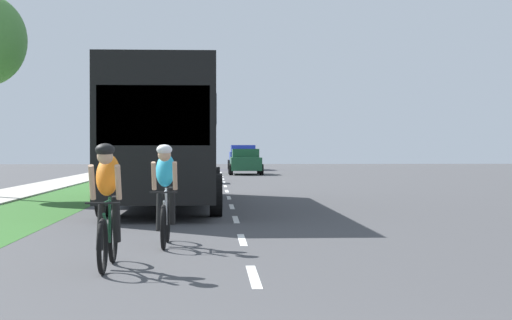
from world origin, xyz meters
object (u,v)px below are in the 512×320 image
object	(u,v)px
pickup_silver	(180,164)
sedan_dark_green	(245,161)
cyclist_lead	(108,204)
cyclist_trailing	(165,194)
suv_blue	(243,157)
bus_black	(169,131)

from	to	relation	value
pickup_silver	sedan_dark_green	bearing A→B (deg)	73.17
cyclist_lead	sedan_dark_green	bearing A→B (deg)	85.28
cyclist_trailing	suv_blue	distance (m)	47.69
cyclist_trailing	sedan_dark_green	bearing A→B (deg)	85.87
sedan_dark_green	cyclist_trailing	bearing A→B (deg)	-94.13
cyclist_trailing	pickup_silver	bearing A→B (deg)	91.77
cyclist_trailing	bus_black	bearing A→B (deg)	92.71
bus_black	suv_blue	world-z (taller)	bus_black
cyclist_trailing	sedan_dark_green	distance (m)	36.65
bus_black	pickup_silver	bearing A→B (deg)	91.22
suv_blue	cyclist_lead	bearing A→B (deg)	-93.95
cyclist_lead	suv_blue	distance (m)	50.17
bus_black	sedan_dark_green	world-z (taller)	bus_black
cyclist_lead	bus_black	distance (m)	11.95
cyclist_lead	cyclist_trailing	xyz separation A→B (m)	(0.58, 2.45, 0.00)
pickup_silver	sedan_dark_green	size ratio (longest dim) A/B	1.19
bus_black	pickup_silver	size ratio (longest dim) A/B	2.27
cyclist_lead	suv_blue	size ratio (longest dim) A/B	0.37
cyclist_lead	sedan_dark_green	xyz separation A→B (m)	(3.22, 39.00, -0.04)
cyclist_trailing	pickup_silver	world-z (taller)	pickup_silver
cyclist_trailing	sedan_dark_green	xyz separation A→B (m)	(2.64, 36.55, -0.04)
cyclist_lead	pickup_silver	world-z (taller)	pickup_silver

